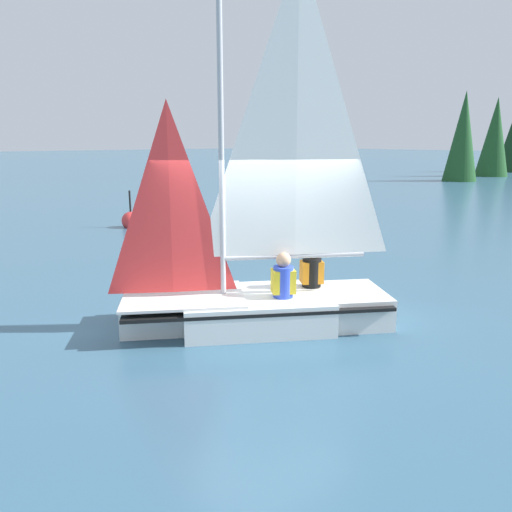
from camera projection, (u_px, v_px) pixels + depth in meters
name	position (u px, v px, depth m)	size (l,w,h in m)	color
ground_plane	(256.00, 325.00, 7.68)	(260.00, 260.00, 0.00)	#38607A
sailboat_main	(260.00, 277.00, 7.52)	(4.03, 3.35, 5.41)	white
sailor_helm	(283.00, 288.00, 7.43)	(0.43, 0.42, 1.16)	black
sailor_crew	(312.00, 278.00, 7.95)	(0.43, 0.42, 1.16)	black
treeline_shore	(511.00, 136.00, 41.84)	(22.15, 4.39, 6.68)	#1E4C23
buoy_marker	(131.00, 221.00, 16.19)	(0.61, 0.61, 1.29)	red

